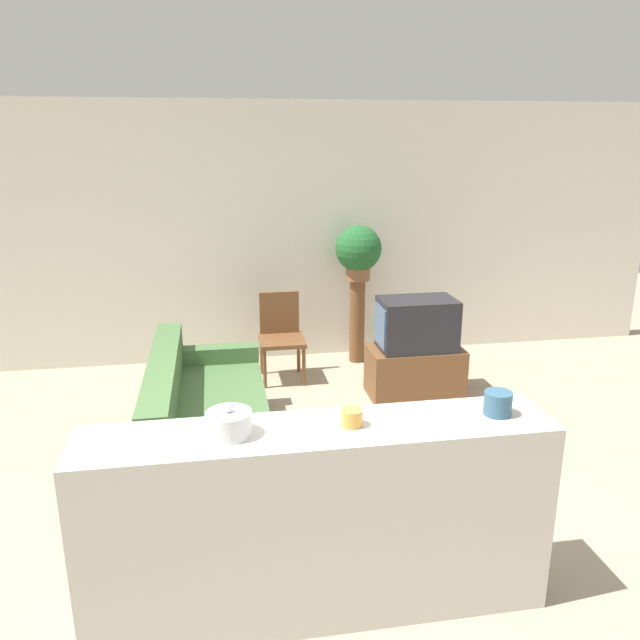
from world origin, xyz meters
The scene contains 12 objects.
ground_plane centered at (0.00, 0.00, 0.00)m, with size 14.00×14.00×0.00m, color tan.
wall_back centered at (0.00, 3.43, 1.35)m, with size 9.00×0.06×2.70m.
couch centered at (-0.58, 1.24, 0.28)m, with size 0.85×1.92×0.79m.
tv_stand centered at (1.35, 2.12, 0.23)m, with size 0.87×0.46×0.46m.
television centered at (1.34, 2.12, 0.70)m, with size 0.70×0.43×0.47m.
wooden_chair centered at (0.16, 2.78, 0.47)m, with size 0.44×0.44×0.86m.
plant_stand centered at (1.02, 3.11, 0.45)m, with size 0.16×0.16×0.90m.
potted_plant centered at (1.02, 3.11, 1.21)m, with size 0.48×0.48×0.57m.
foreground_counter centered at (0.00, -0.45, 0.51)m, with size 2.30×0.44×1.02m.
decorative_bowl centered at (-0.42, -0.45, 1.07)m, with size 0.21×0.21×0.16m.
candle_jar centered at (0.16, -0.45, 1.06)m, with size 0.11×0.11×0.08m.
coffee_tin centered at (0.90, -0.45, 1.07)m, with size 0.14×0.14×0.12m.
Camera 1 is at (-0.45, -3.11, 2.35)m, focal length 35.00 mm.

